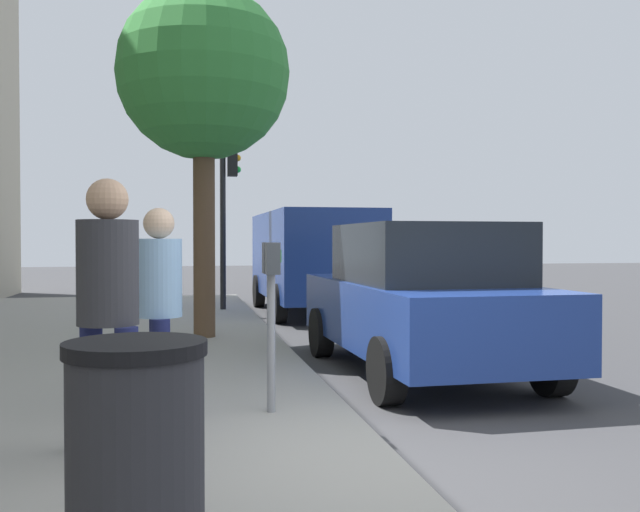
# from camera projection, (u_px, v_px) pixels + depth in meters

# --- Properties ---
(ground_plane) EXTENTS (80.00, 80.00, 0.00)m
(ground_plane) POSITION_uv_depth(u_px,v_px,m) (393.00, 471.00, 4.77)
(ground_plane) COLOR #38383A
(ground_plane) RESTS_ON ground
(parking_meter) EXTENTS (0.36, 0.12, 1.41)m
(parking_meter) POSITION_uv_depth(u_px,v_px,m) (271.00, 290.00, 5.79)
(parking_meter) COLOR gray
(parking_meter) RESTS_ON sidewalk_slab
(pedestrian_at_meter) EXTENTS (0.52, 0.37, 1.69)m
(pedestrian_at_meter) POSITION_uv_depth(u_px,v_px,m) (159.00, 295.00, 5.69)
(pedestrian_at_meter) COLOR #191E4C
(pedestrian_at_meter) RESTS_ON sidewalk_slab
(pedestrian_bystander) EXTENTS (0.46, 0.40, 1.83)m
(pedestrian_bystander) POSITION_uv_depth(u_px,v_px,m) (108.00, 291.00, 4.59)
(pedestrian_bystander) COLOR #191E4C
(pedestrian_bystander) RESTS_ON sidewalk_slab
(parked_sedan_near) EXTENTS (4.44, 2.05, 1.77)m
(parked_sedan_near) POSITION_uv_depth(u_px,v_px,m) (421.00, 299.00, 8.21)
(parked_sedan_near) COLOR navy
(parked_sedan_near) RESTS_ON ground_plane
(parked_van_far) EXTENTS (5.22, 2.16, 2.18)m
(parked_van_far) POSITION_uv_depth(u_px,v_px,m) (311.00, 256.00, 15.14)
(parked_van_far) COLOR navy
(parked_van_far) RESTS_ON ground_plane
(street_tree) EXTENTS (2.55, 2.55, 5.17)m
(street_tree) POSITION_uv_depth(u_px,v_px,m) (204.00, 76.00, 10.28)
(street_tree) COLOR brown
(street_tree) RESTS_ON sidewalk_slab
(traffic_signal) EXTENTS (0.24, 0.44, 3.60)m
(traffic_signal) POSITION_uv_depth(u_px,v_px,m) (228.00, 193.00, 14.51)
(traffic_signal) COLOR black
(traffic_signal) RESTS_ON sidewalk_slab
(trash_bin) EXTENTS (0.59, 0.59, 1.01)m
(trash_bin) POSITION_uv_depth(u_px,v_px,m) (136.00, 462.00, 2.89)
(trash_bin) COLOR #2D2D33
(trash_bin) RESTS_ON sidewalk_slab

